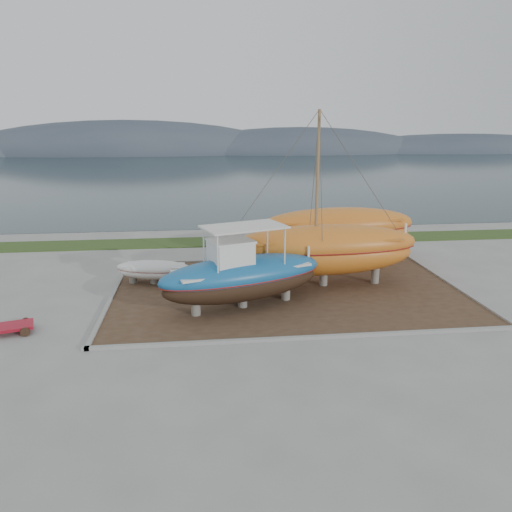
{
  "coord_description": "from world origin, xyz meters",
  "views": [
    {
      "loc": [
        -4.5,
        -20.74,
        8.75
      ],
      "look_at": [
        -1.69,
        4.0,
        1.98
      ],
      "focal_mm": 35.0,
      "sensor_mm": 36.0,
      "label": 1
    }
  ],
  "objects_px": {
    "blue_caique": "(242,267)",
    "white_dinghy": "(154,272)",
    "orange_sailboat": "(326,201)",
    "orange_bare_hull": "(337,235)",
    "red_trailer": "(12,329)"
  },
  "relations": [
    {
      "from": "orange_bare_hull",
      "to": "orange_sailboat",
      "type": "bearing_deg",
      "value": -116.98
    },
    {
      "from": "blue_caique",
      "to": "white_dinghy",
      "type": "distance_m",
      "value": 6.3
    },
    {
      "from": "orange_bare_hull",
      "to": "red_trailer",
      "type": "xyz_separation_m",
      "value": [
        -16.77,
        -9.49,
        -1.53
      ]
    },
    {
      "from": "orange_sailboat",
      "to": "orange_bare_hull",
      "type": "distance_m",
      "value": 6.07
    },
    {
      "from": "red_trailer",
      "to": "blue_caique",
      "type": "bearing_deg",
      "value": -5.75
    },
    {
      "from": "blue_caique",
      "to": "orange_sailboat",
      "type": "height_order",
      "value": "orange_sailboat"
    },
    {
      "from": "blue_caique",
      "to": "orange_sailboat",
      "type": "distance_m",
      "value": 6.04
    },
    {
      "from": "blue_caique",
      "to": "orange_bare_hull",
      "type": "xyz_separation_m",
      "value": [
        6.73,
        7.64,
        -0.33
      ]
    },
    {
      "from": "orange_sailboat",
      "to": "red_trailer",
      "type": "distance_m",
      "value": 16.06
    },
    {
      "from": "blue_caique",
      "to": "orange_sailboat",
      "type": "relative_size",
      "value": 0.81
    },
    {
      "from": "white_dinghy",
      "to": "orange_sailboat",
      "type": "distance_m",
      "value": 10.14
    },
    {
      "from": "blue_caique",
      "to": "red_trailer",
      "type": "height_order",
      "value": "blue_caique"
    },
    {
      "from": "blue_caique",
      "to": "white_dinghy",
      "type": "height_order",
      "value": "blue_caique"
    },
    {
      "from": "blue_caique",
      "to": "red_trailer",
      "type": "relative_size",
      "value": 3.21
    },
    {
      "from": "blue_caique",
      "to": "red_trailer",
      "type": "distance_m",
      "value": 10.38
    }
  ]
}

